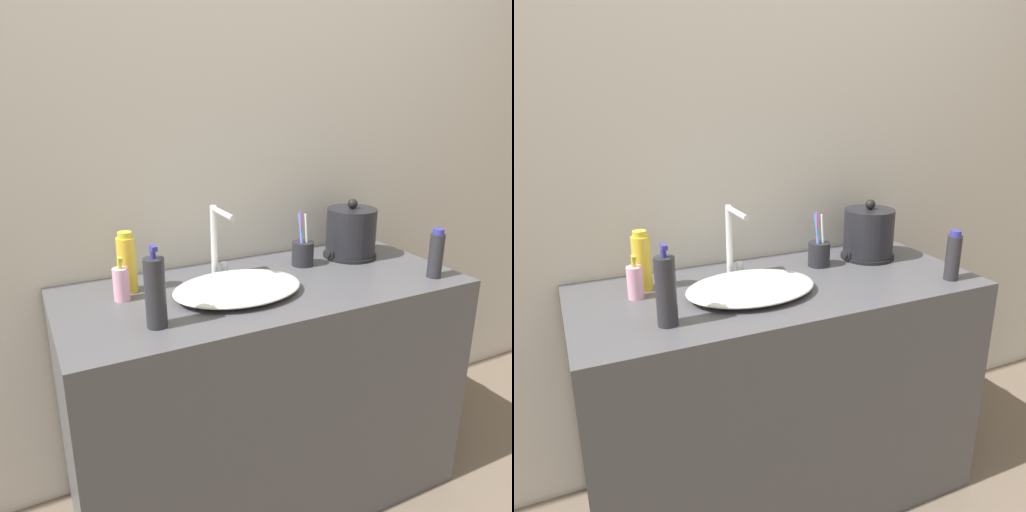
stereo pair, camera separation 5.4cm
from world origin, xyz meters
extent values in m
cube|color=beige|center=(0.00, 0.59, 1.30)|extent=(6.00, 0.04, 2.60)
cube|color=#4C4C51|center=(0.00, 0.29, 0.40)|extent=(1.29, 0.57, 0.80)
ellipsoid|color=silver|center=(-0.11, 0.25, 0.82)|extent=(0.40, 0.29, 0.04)
cylinder|color=silver|center=(-0.11, 0.43, 0.92)|extent=(0.02, 0.02, 0.24)
cylinder|color=silver|center=(-0.11, 0.36, 1.03)|extent=(0.02, 0.15, 0.02)
cylinder|color=silver|center=(-0.08, 0.43, 0.82)|extent=(0.02, 0.02, 0.04)
cylinder|color=black|center=(0.42, 0.40, 0.81)|extent=(0.20, 0.20, 0.01)
cylinder|color=black|center=(0.42, 0.40, 0.89)|extent=(0.18, 0.18, 0.18)
sphere|color=black|center=(0.42, 0.40, 1.00)|extent=(0.04, 0.04, 0.04)
cylinder|color=#232328|center=(0.21, 0.39, 0.84)|extent=(0.08, 0.08, 0.09)
cylinder|color=#338CE0|center=(0.19, 0.39, 0.91)|extent=(0.02, 0.03, 0.15)
cylinder|color=white|center=(0.21, 0.38, 0.91)|extent=(0.02, 0.01, 0.16)
cylinder|color=#B24CCC|center=(0.19, 0.39, 0.92)|extent=(0.01, 0.02, 0.16)
cylinder|color=#EAA8C6|center=(-0.44, 0.36, 0.85)|extent=(0.05, 0.05, 0.10)
cylinder|color=gold|center=(-0.44, 0.36, 0.91)|extent=(0.01, 0.01, 0.02)
cube|color=gold|center=(-0.44, 0.35, 0.93)|extent=(0.01, 0.03, 0.01)
cylinder|color=#28282D|center=(-0.39, 0.14, 0.89)|extent=(0.05, 0.05, 0.19)
cylinder|color=#333399|center=(-0.39, 0.14, 1.00)|extent=(0.02, 0.02, 0.02)
cube|color=#333399|center=(-0.39, 0.13, 1.02)|extent=(0.01, 0.03, 0.01)
cylinder|color=#28282D|center=(0.53, 0.09, 0.87)|extent=(0.05, 0.05, 0.15)
cylinder|color=#333399|center=(0.53, 0.09, 0.96)|extent=(0.04, 0.04, 0.02)
cylinder|color=gold|center=(-0.40, 0.42, 0.89)|extent=(0.06, 0.06, 0.17)
cylinder|color=gold|center=(-0.40, 0.42, 0.98)|extent=(0.04, 0.04, 0.02)
camera|label=1|loc=(-0.69, -1.03, 1.38)|focal=35.00mm
camera|label=2|loc=(-0.65, -1.06, 1.38)|focal=35.00mm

